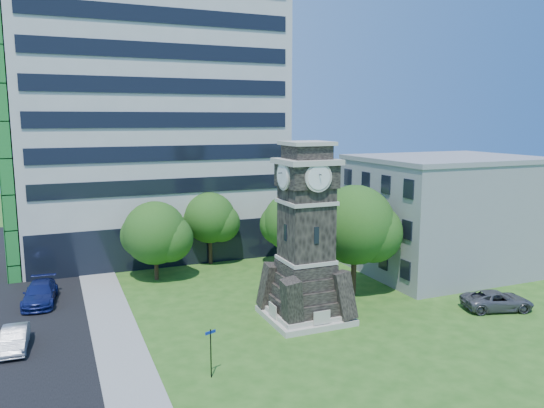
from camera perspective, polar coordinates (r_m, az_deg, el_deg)
name	(u,v)px	position (r m, az deg, el deg)	size (l,w,h in m)	color
ground	(277,335)	(34.90, 0.52, -13.94)	(160.00, 160.00, 0.00)	#275819
sidewalk	(114,329)	(37.25, -16.61, -12.77)	(3.00, 70.00, 0.06)	gray
clock_tower	(306,244)	(36.17, 3.67, -4.31)	(5.40, 5.40, 12.22)	#B8B3A0
office_tall	(148,114)	(56.16, -13.15, 9.45)	(26.20, 15.11, 28.60)	silver
office_low	(445,214)	(50.43, 18.09, -1.00)	(15.20, 12.20, 10.40)	gray
car_street_mid	(15,339)	(36.19, -25.94, -12.90)	(1.41, 4.05, 1.33)	#999CA0
car_street_north	(40,293)	(43.79, -23.68, -8.78)	(2.21, 5.43, 1.58)	navy
car_east_lot	(497,300)	(42.24, 23.07, -9.52)	(2.32, 5.02, 1.40)	#4F4F54
park_bench	(342,314)	(37.27, 7.53, -11.60)	(1.96, 0.52, 1.01)	black
street_sign	(211,347)	(29.30, -6.61, -15.08)	(0.65, 0.06, 2.70)	black
tree_nw	(156,235)	(46.23, -12.37, -3.25)	(5.95, 5.41, 6.81)	#332114
tree_nc	(210,219)	(50.38, -6.64, -1.66)	(5.29, 4.81, 6.88)	#332114
tree_ne	(294,224)	(49.31, 2.34, -2.14)	(6.12, 5.56, 7.00)	#332114
tree_east	(356,227)	(41.71, 8.99, -2.51)	(6.83, 6.21, 8.67)	#332114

